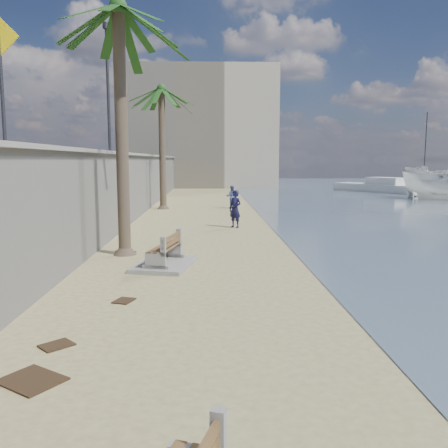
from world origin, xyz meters
name	(u,v)px	position (x,y,z in m)	size (l,w,h in m)	color
ground_plane	(264,342)	(0.00, 0.00, 0.00)	(140.00, 140.00, 0.00)	tan
seawall	(137,186)	(-5.20, 20.00, 1.75)	(0.45, 70.00, 3.50)	gray
wall_cap	(137,155)	(-5.20, 20.00, 3.55)	(0.80, 70.00, 0.12)	gray
end_building	(201,130)	(-2.00, 52.00, 7.00)	(18.00, 12.00, 14.00)	#B7AA93
bench_far	(164,253)	(-2.35, 6.18, 0.42)	(2.02, 2.59, 0.97)	gray
palm_mid	(118,11)	(-3.89, 8.09, 8.03)	(5.00, 5.00, 9.06)	brown
palm_back	(161,91)	(-4.04, 23.53, 7.69)	(5.00, 5.00, 8.71)	brown
pedestrian_sign	(0,60)	(-5.00, 1.50, 5.15)	(0.78, 0.07, 2.40)	#2D2D33
streetlight	(108,76)	(-5.10, 12.00, 6.64)	(0.28, 0.28, 5.12)	#2D2D33
person_a	(235,206)	(0.28, 14.53, 1.04)	(0.75, 0.51, 2.08)	#16153B
person_b	(232,195)	(0.56, 24.02, 0.85)	(0.82, 0.64, 1.70)	#4C5E9E
yacht_far	(376,188)	(16.24, 40.18, 0.35)	(9.08, 2.54, 1.50)	silver
sailboat_west	(423,183)	(26.24, 51.27, 0.34)	(6.15, 2.26, 9.23)	silver
debris_a	(32,380)	(-3.62, -1.39, 0.01)	(0.88, 0.70, 0.03)	#382616
debris_b	(57,345)	(-3.67, -0.05, 0.01)	(0.53, 0.43, 0.03)	#382616
debris_c	(126,251)	(-3.95, 8.57, 0.01)	(0.64, 0.51, 0.03)	#382616
debris_d	(124,301)	(-2.96, 2.58, 0.01)	(0.49, 0.40, 0.03)	#382616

